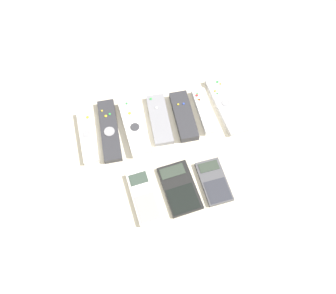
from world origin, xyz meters
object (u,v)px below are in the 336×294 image
at_px(remote_1, 109,130).
at_px(remote_2, 135,127).
at_px(remote_5, 205,111).
at_px(calculator_2, 214,181).
at_px(remote_4, 184,116).
at_px(remote_6, 226,105).
at_px(remote_0, 87,137).
at_px(calculator_0, 144,196).
at_px(calculator_1, 178,188).
at_px(remote_3, 159,119).

distance_m(remote_1, remote_2, 0.08).
bearing_deg(remote_5, calculator_2, -100.30).
xyz_separation_m(remote_4, remote_6, (0.14, 0.01, -0.00)).
xyz_separation_m(remote_0, calculator_0, (0.12, -0.23, -0.00)).
xyz_separation_m(remote_4, calculator_0, (-0.18, -0.22, -0.00)).
height_order(remote_5, calculator_2, remote_5).
bearing_deg(remote_2, remote_6, -0.60).
height_order(remote_2, calculator_2, remote_2).
bearing_deg(calculator_2, calculator_1, 175.49).
relative_size(remote_2, remote_3, 1.10).
bearing_deg(remote_1, calculator_2, -39.90).
relative_size(remote_1, remote_6, 0.98).
distance_m(remote_1, calculator_1, 0.28).
height_order(remote_5, calculator_0, remote_5).
bearing_deg(remote_0, remote_3, 1.68).
relative_size(remote_0, calculator_1, 1.16).
xyz_separation_m(remote_6, calculator_2, (-0.12, -0.24, -0.00)).
distance_m(remote_2, calculator_2, 0.29).
distance_m(remote_2, remote_3, 0.08).
xyz_separation_m(remote_0, remote_4, (0.30, -0.00, 0.00)).
distance_m(remote_1, remote_6, 0.37).
relative_size(remote_1, remote_2, 1.09).
distance_m(remote_2, calculator_0, 0.22).
distance_m(calculator_0, calculator_1, 0.10).
distance_m(remote_4, calculator_2, 0.23).
relative_size(calculator_0, calculator_1, 1.01).
distance_m(calculator_1, calculator_2, 0.10).
bearing_deg(calculator_2, remote_1, 135.71).
bearing_deg(remote_3, calculator_2, -63.41).
height_order(remote_6, calculator_0, remote_6).
bearing_deg(remote_4, remote_2, -177.22).
distance_m(remote_6, calculator_1, 0.32).
height_order(remote_2, remote_5, remote_2).
xyz_separation_m(remote_6, calculator_0, (-0.32, -0.23, -0.00)).
bearing_deg(calculator_1, remote_4, 66.85).
relative_size(calculator_1, calculator_2, 1.16).
relative_size(remote_3, calculator_2, 1.36).
bearing_deg(calculator_1, remote_1, 119.64).
bearing_deg(remote_6, remote_4, 179.94).
bearing_deg(remote_6, remote_5, -178.86).
relative_size(remote_3, calculator_0, 1.16).
relative_size(remote_0, remote_3, 0.99).
bearing_deg(remote_5, remote_4, -176.80).
distance_m(remote_0, remote_3, 0.22).
distance_m(remote_3, remote_4, 0.08).
xyz_separation_m(calculator_1, calculator_2, (0.10, -0.01, 0.00)).
height_order(remote_1, calculator_1, remote_1).
bearing_deg(remote_5, remote_1, 179.95).
relative_size(remote_6, calculator_1, 1.41).
xyz_separation_m(remote_1, calculator_2, (0.25, -0.24, -0.00)).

